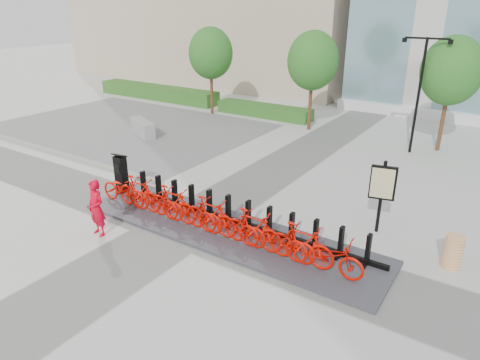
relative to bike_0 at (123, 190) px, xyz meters
The scene contains 27 objects.
ground 2.66m from the bike_0, ahead, with size 120.00×120.00×0.00m, color #ABABAB.
gravel_patch 10.24m from the bike_0, 136.39° to the left, with size 14.00×14.00×0.00m, color slate.
curb 7.67m from the bike_0, 165.24° to the left, with size 14.00×0.25×0.15m, color gray.
hedge_a 17.71m from the bike_0, 130.07° to the left, with size 10.00×1.40×0.90m, color #1E5C17.
hedge_b 13.47m from the bike_0, 100.27° to the left, with size 6.00×1.20×0.70m, color #1E5C17.
tree_0 13.55m from the bike_0, 114.14° to the left, with size 2.60×2.60×5.10m.
tree_1 12.47m from the bike_0, 84.78° to the left, with size 2.60×2.60×5.10m.
tree_2 14.56m from the bike_0, 57.76° to the left, with size 2.60×2.60×5.10m.
streetlamp 13.12m from the bike_0, 59.15° to the left, with size 2.00×0.20×5.00m.
dock_pad 3.95m from the bike_0, ahead, with size 9.60×2.40×0.08m, color #3A3941.
dock_rail_posts 4.05m from the bike_0, 11.77° to the left, with size 8.02×0.50×0.85m, color black, non-canonical shape.
bike_0 is the anchor object (origin of this frame).
bike_1 0.72m from the bike_0, ahead, with size 0.51×1.81×1.09m, color #C40A00.
bike_2 1.44m from the bike_0, ahead, with size 0.65×1.87×0.98m, color #C40A00.
bike_3 2.16m from the bike_0, ahead, with size 0.51×1.81×1.09m, color #C40A00.
bike_4 2.88m from the bike_0, ahead, with size 0.65×1.87×0.98m, color #C40A00.
bike_5 3.60m from the bike_0, ahead, with size 0.51×1.81×1.09m, color #C40A00.
bike_6 4.32m from the bike_0, ahead, with size 0.65×1.87×0.98m, color #C40A00.
bike_7 5.04m from the bike_0, ahead, with size 0.51×1.81×1.09m, color #C40A00.
bike_8 5.76m from the bike_0, ahead, with size 0.65×1.87×0.98m, color #C40A00.
bike_9 6.48m from the bike_0, ahead, with size 0.51×1.81×1.09m, color #C40A00.
bike_10 7.20m from the bike_0, ahead, with size 0.65×1.87×0.98m, color #C40A00.
kiosk 1.10m from the bike_0, 141.01° to the left, with size 0.45×0.38×1.42m.
worker_red 1.98m from the bike_0, 64.08° to the right, with size 0.62×0.41×1.70m, color red.
construction_barrel 9.94m from the bike_0, 11.91° to the left, with size 0.47×0.47×0.90m, color #E06D00.
jersey_barrier 8.30m from the bike_0, 131.17° to the left, with size 2.09×0.57×0.81m, color #AAAAAA.
map_sign 8.16m from the bike_0, 20.76° to the left, with size 0.73×0.27×2.22m.
Camera 1 is at (7.76, -8.72, 6.24)m, focal length 32.00 mm.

